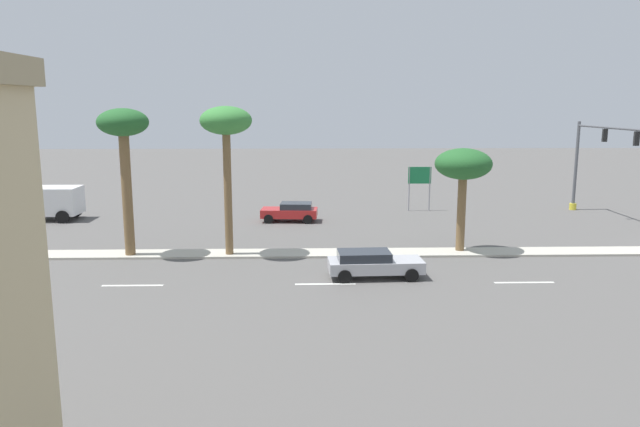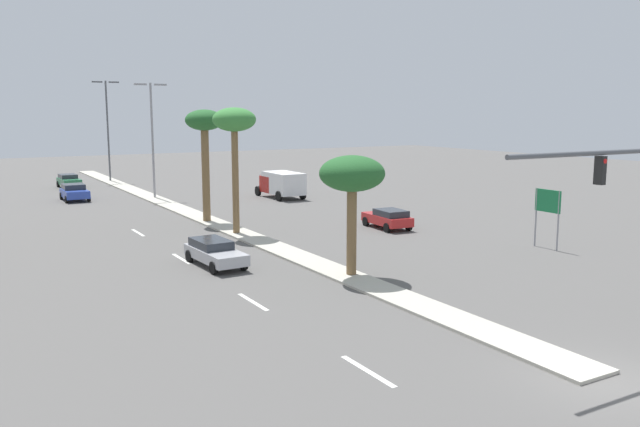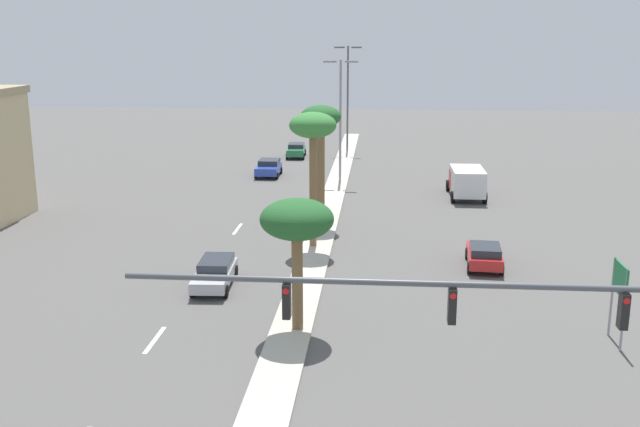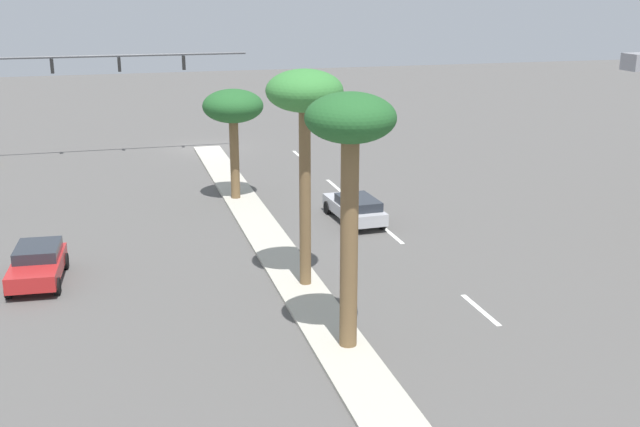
{
  "view_description": "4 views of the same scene",
  "coord_description": "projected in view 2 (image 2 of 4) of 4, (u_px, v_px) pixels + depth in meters",
  "views": [
    {
      "loc": [
        -32.04,
        22.68,
        8.19
      ],
      "look_at": [
        1.1,
        21.82,
        2.09
      ],
      "focal_mm": 33.46,
      "sensor_mm": 36.0,
      "label": 1
    },
    {
      "loc": [
        -16.37,
        -11.65,
        7.85
      ],
      "look_at": [
        2.81,
        21.35,
        1.87
      ],
      "focal_mm": 36.66,
      "sensor_mm": 36.0,
      "label": 2
    },
    {
      "loc": [
        3.72,
        -15.66,
        12.5
      ],
      "look_at": [
        0.38,
        24.33,
        2.69
      ],
      "focal_mm": 41.49,
      "sensor_mm": 36.0,
      "label": 3
    },
    {
      "loc": [
        6.46,
        53.28,
        10.91
      ],
      "look_at": [
        -1.31,
        24.98,
        2.25
      ],
      "focal_mm": 43.64,
      "sensor_mm": 36.0,
      "label": 4
    }
  ],
  "objects": [
    {
      "name": "ground_plane",
      "position": [
        221.0,
        226.0,
        45.06
      ],
      "size": [
        160.0,
        160.0,
        0.0
      ],
      "primitive_type": "plane",
      "color": "#565451"
    },
    {
      "name": "median_curb",
      "position": [
        181.0,
        209.0,
        52.42
      ],
      "size": [
        1.8,
        77.59,
        0.12
      ],
      "primitive_type": "cube",
      "color": "#B7B2A3",
      "rests_on": "ground"
    },
    {
      "name": "lane_stripe_near",
      "position": [
        368.0,
        371.0,
        19.94
      ],
      "size": [
        0.2,
        2.8,
        0.01
      ],
      "primitive_type": "cube",
      "color": "silver",
      "rests_on": "ground"
    },
    {
      "name": "lane_stripe_rear",
      "position": [
        253.0,
        302.0,
        27.17
      ],
      "size": [
        0.2,
        2.8,
        0.01
      ],
      "primitive_type": "cube",
      "color": "silver",
      "rests_on": "ground"
    },
    {
      "name": "lane_stripe_outboard",
      "position": [
        181.0,
        259.0,
        35.09
      ],
      "size": [
        0.2,
        2.8,
        0.01
      ],
      "primitive_type": "cube",
      "color": "silver",
      "rests_on": "ground"
    },
    {
      "name": "lane_stripe_right",
      "position": [
        138.0,
        233.0,
        42.65
      ],
      "size": [
        0.2,
        2.8,
        0.01
      ],
      "primitive_type": "cube",
      "color": "silver",
      "rests_on": "ground"
    },
    {
      "name": "directional_road_sign",
      "position": [
        548.0,
        206.0,
        37.39
      ],
      "size": [
        0.1,
        1.78,
        3.43
      ],
      "color": "gray",
      "rests_on": "ground"
    },
    {
      "name": "palm_tree_front",
      "position": [
        352.0,
        177.0,
        30.63
      ],
      "size": [
        3.11,
        3.11,
        5.71
      ],
      "color": "brown",
      "rests_on": "median_curb"
    },
    {
      "name": "palm_tree_far",
      "position": [
        234.0,
        125.0,
        40.99
      ],
      "size": [
        2.74,
        2.74,
        7.98
      ],
      "color": "brown",
      "rests_on": "median_curb"
    },
    {
      "name": "palm_tree_rear",
      "position": [
        205.0,
        129.0,
        45.64
      ],
      "size": [
        2.67,
        2.67,
        7.87
      ],
      "color": "brown",
      "rests_on": "median_curb"
    },
    {
      "name": "street_lamp_inboard",
      "position": [
        152.0,
        131.0,
        58.5
      ],
      "size": [
        2.9,
        0.24,
        10.24
      ],
      "color": "gray",
      "rests_on": "median_curb"
    },
    {
      "name": "street_lamp_right",
      "position": [
        108.0,
        123.0,
        72.81
      ],
      "size": [
        2.9,
        0.24,
        11.09
      ],
      "color": "#515459",
      "rests_on": "median_curb"
    },
    {
      "name": "sedan_silver_left",
      "position": [
        214.0,
        252.0,
        33.53
      ],
      "size": [
        2.01,
        4.57,
        1.3
      ],
      "color": "#B2B2B7",
      "rests_on": "ground"
    },
    {
      "name": "sedan_green_center",
      "position": [
        69.0,
        181.0,
        67.64
      ],
      "size": [
        2.03,
        4.0,
        1.38
      ],
      "color": "#287047",
      "rests_on": "ground"
    },
    {
      "name": "sedan_red_right",
      "position": [
        388.0,
        218.0,
        44.09
      ],
      "size": [
        2.13,
        4.04,
        1.34
      ],
      "color": "red",
      "rests_on": "ground"
    },
    {
      "name": "sedan_blue_outboard",
      "position": [
        74.0,
        192.0,
        57.99
      ],
      "size": [
        2.08,
        3.87,
        1.44
      ],
      "color": "#2D47AD",
      "rests_on": "ground"
    },
    {
      "name": "box_truck",
      "position": [
        281.0,
        183.0,
        59.65
      ],
      "size": [
        2.67,
        5.6,
        2.38
      ],
      "color": "#B21E19",
      "rests_on": "ground"
    }
  ]
}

